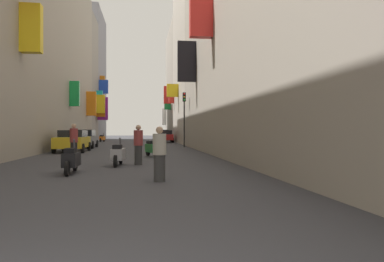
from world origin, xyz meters
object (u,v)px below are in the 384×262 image
Objects in this scene: parked_car_yellow at (73,140)px; scooter_orange at (102,138)px; parked_car_grey at (84,138)px; scooter_green at (152,148)px; pedestrian_near_left at (138,145)px; scooter_black at (71,160)px; pedestrian_crossing at (159,154)px; scooter_white at (138,137)px; traffic_light_near_corner at (184,110)px; parked_car_green at (163,135)px; scooter_blue at (139,141)px; scooter_silver at (118,154)px; parked_car_red at (165,136)px; pedestrian_near_right at (74,142)px.

parked_car_yellow reaches higher than scooter_orange.
scooter_orange is at bearing 90.76° from parked_car_grey.
scooter_green is 1.10× the size of pedestrian_near_left.
pedestrian_near_left is at bearing 51.97° from scooter_black.
pedestrian_crossing is (-0.03, -9.61, 0.30)m from scooter_green.
scooter_white is 22.57m from traffic_light_near_corner.
pedestrian_near_left reaches higher than scooter_black.
scooter_blue is (-3.24, -18.67, -0.32)m from parked_car_green.
scooter_white is at bearing -168.80° from parked_car_green.
parked_car_grey is at bearing -137.51° from scooter_blue.
scooter_silver is 5.00m from pedestrian_crossing.
scooter_blue is at bearing 91.83° from pedestrian_crossing.
parked_car_green is 38.47m from scooter_silver.
scooter_white is 1.13× the size of pedestrian_near_left.
traffic_light_near_corner is at bearing -88.61° from parked_car_green.
pedestrian_near_left is (-2.79, -28.20, 0.06)m from parked_car_red.
traffic_light_near_corner reaches higher than scooter_black.
scooter_blue is (4.45, 4.07, -0.32)m from parked_car_grey.
traffic_light_near_corner is at bearing 81.54° from pedestrian_crossing.
pedestrian_crossing reaches higher than parked_car_red.
pedestrian_crossing is 0.87× the size of pedestrian_near_right.
scooter_green is 4.64m from pedestrian_near_left.
scooter_black is 1.19× the size of pedestrian_near_left.
scooter_white is (-3.57, -0.71, -0.32)m from parked_car_green.
scooter_orange is 0.95× the size of scooter_black.
scooter_silver is 1.06× the size of scooter_orange.
parked_car_red is 2.22× the size of scooter_blue.
parked_car_red is 0.92× the size of traffic_light_near_corner.
scooter_orange is (-7.89, -7.44, -0.32)m from parked_car_green.
parked_car_yellow is 2.33× the size of scooter_green.
scooter_white is (-1.13, 32.73, 0.00)m from scooter_green.
parked_car_yellow is at bearing 134.83° from scooter_green.
scooter_white is 1.07× the size of pedestrian_near_right.
pedestrian_near_left reaches higher than parked_car_green.
traffic_light_near_corner is (8.45, -15.29, 2.67)m from scooter_orange.
parked_car_grey is at bearing 96.74° from pedestrian_near_right.
scooter_green is 1.04× the size of pedestrian_near_right.
parked_car_grey is 0.90× the size of traffic_light_near_corner.
pedestrian_near_left is at bearing -42.69° from pedestrian_near_right.
parked_car_red is 26.01m from pedestrian_near_right.
scooter_orange is at bearing 98.67° from pedestrian_crossing.
scooter_blue is (4.30, 9.63, -0.30)m from parked_car_yellow.
parked_car_red reaches higher than scooter_blue.
parked_car_green is 2.02× the size of scooter_black.
scooter_blue is 6.17m from traffic_light_near_corner.
scooter_green and scooter_white have the same top height.
parked_car_yellow is 10.62m from scooter_silver.
parked_car_grey reaches higher than scooter_green.
parked_car_yellow reaches higher than scooter_blue.
parked_car_green is at bearing 86.72° from pedestrian_crossing.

